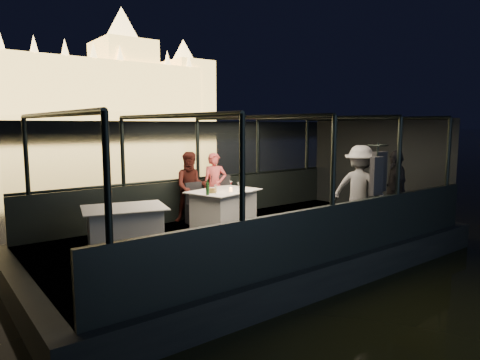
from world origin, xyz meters
TOP-DOWN VIEW (x-y plane):
  - boat_hull at (0.00, 0.00)m, footprint 8.60×4.40m
  - boat_deck at (0.00, 0.00)m, footprint 8.00×4.00m
  - gunwale_port at (0.00, 2.00)m, footprint 8.00×0.08m
  - gunwale_starboard at (0.00, -2.00)m, footprint 8.00×0.08m
  - cabin_glass_port at (0.00, 2.00)m, footprint 8.00×0.02m
  - cabin_glass_starboard at (0.00, -2.00)m, footprint 8.00×0.02m
  - cabin_roof_glass at (0.00, 0.00)m, footprint 8.00×4.00m
  - end_wall_fore at (-4.00, 0.00)m, footprint 0.02×4.00m
  - end_wall_aft at (4.00, 0.00)m, footprint 0.02×4.00m
  - canopy_ribs at (0.00, 0.00)m, footprint 8.00×4.00m
  - dining_table_central at (0.01, 0.99)m, footprint 1.68×1.40m
  - dining_table_aft at (-2.36, 0.62)m, footprint 1.61×1.33m
  - chair_port_left at (-0.36, 1.44)m, footprint 0.43×0.43m
  - chair_port_right at (0.39, 1.44)m, footprint 0.57×0.57m
  - coat_stand at (1.66, -1.64)m, footprint 0.58×0.51m
  - person_woman_coral at (0.27, 1.71)m, footprint 0.65×0.55m
  - person_man_maroon at (-0.36, 1.71)m, footprint 0.93×0.85m
  - passenger_stripe at (1.90, -1.10)m, footprint 1.01×1.29m
  - passenger_dark at (2.59, -1.45)m, footprint 0.94×1.01m
  - wine_bottle at (-0.59, 0.70)m, footprint 0.08×0.08m
  - bread_basket at (-0.37, 0.90)m, footprint 0.26×0.26m
  - amber_candle at (0.02, 0.74)m, footprint 0.06×0.06m
  - plate_near at (0.30, 0.57)m, footprint 0.30×0.30m
  - plate_far at (-0.32, 0.92)m, footprint 0.30×0.30m
  - wine_glass_white at (-0.40, 0.69)m, footprint 0.07×0.07m
  - wine_glass_red at (0.18, 0.96)m, footprint 0.07×0.07m
  - wine_glass_empty at (0.11, 0.59)m, footprint 0.09×0.09m

SIDE VIEW (x-z plane):
  - boat_hull at x=0.00m, z-range -0.50..0.50m
  - boat_deck at x=0.00m, z-range 0.46..0.50m
  - dining_table_central at x=0.01m, z-range 0.50..1.27m
  - dining_table_aft at x=-2.36m, z-range 0.51..1.26m
  - gunwale_port at x=0.00m, z-range 0.50..1.40m
  - gunwale_starboard at x=0.00m, z-range 0.50..1.40m
  - chair_port_left at x=-0.36m, z-range 0.50..1.40m
  - chair_port_right at x=0.39m, z-range 0.45..1.45m
  - person_woman_coral at x=0.27m, z-range 0.49..2.01m
  - person_man_maroon at x=-0.36m, z-range 0.47..2.03m
  - plate_near at x=0.30m, z-range 1.26..1.28m
  - plate_far at x=-0.32m, z-range 1.27..1.28m
  - bread_basket at x=-0.37m, z-range 1.26..1.35m
  - amber_candle at x=0.02m, z-range 1.26..1.35m
  - passenger_stripe at x=1.90m, z-range 0.47..2.23m
  - passenger_dark at x=2.59m, z-range 0.52..2.18m
  - wine_glass_white at x=-0.40m, z-range 1.27..1.45m
  - wine_glass_red at x=0.18m, z-range 1.27..1.45m
  - wine_glass_empty at x=0.11m, z-range 1.26..1.46m
  - coat_stand at x=1.66m, z-range 0.49..2.31m
  - wine_bottle at x=-0.59m, z-range 1.26..1.57m
  - end_wall_fore at x=-4.00m, z-range 0.50..2.80m
  - end_wall_aft at x=4.00m, z-range 0.50..2.80m
  - canopy_ribs at x=0.00m, z-range 0.50..2.80m
  - cabin_glass_port at x=0.00m, z-range 1.40..2.80m
  - cabin_glass_starboard at x=0.00m, z-range 1.40..2.80m
  - cabin_roof_glass at x=0.00m, z-range 2.79..2.81m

